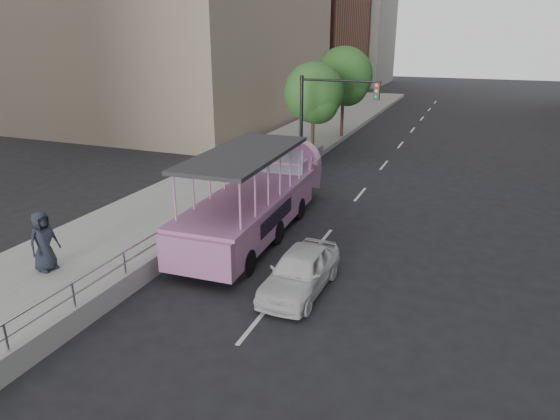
% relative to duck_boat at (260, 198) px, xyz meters
% --- Properties ---
extents(ground, '(160.00, 160.00, 0.00)m').
position_rel_duck_boat_xyz_m(ground, '(1.64, -4.24, -1.25)').
color(ground, black).
extents(sidewalk, '(5.50, 80.00, 0.30)m').
position_rel_duck_boat_xyz_m(sidewalk, '(-4.11, 5.76, -1.10)').
color(sidewalk, '#A1A19C').
rests_on(sidewalk, ground).
extents(kerb_wall, '(0.24, 30.00, 0.36)m').
position_rel_duck_boat_xyz_m(kerb_wall, '(-1.48, -2.24, -0.77)').
color(kerb_wall, '#979792').
rests_on(kerb_wall, sidewalk).
extents(guardrail, '(0.07, 22.00, 0.71)m').
position_rel_duck_boat_xyz_m(guardrail, '(-1.48, -2.24, -0.11)').
color(guardrail, silver).
rests_on(guardrail, kerb_wall).
extents(duck_boat, '(2.88, 10.23, 3.37)m').
position_rel_duck_boat_xyz_m(duck_boat, '(0.00, 0.00, 0.00)').
color(duck_boat, black).
rests_on(duck_boat, ground).
extents(car, '(1.64, 3.85, 1.30)m').
position_rel_duck_boat_xyz_m(car, '(3.14, -4.14, -0.60)').
color(car, silver).
rests_on(car, ground).
extents(pedestrian_far, '(0.76, 1.02, 1.90)m').
position_rel_duck_boat_xyz_m(pedestrian_far, '(-4.43, -6.30, 0.00)').
color(pedestrian_far, '#20242F').
rests_on(pedestrian_far, sidewalk).
extents(parking_sign, '(0.18, 0.62, 2.82)m').
position_rel_duck_boat_xyz_m(parking_sign, '(-0.91, 3.14, 0.51)').
color(parking_sign, black).
rests_on(parking_sign, ground).
extents(traffic_signal, '(4.20, 0.32, 5.20)m').
position_rel_duck_boat_xyz_m(traffic_signal, '(-0.07, 8.26, 2.25)').
color(traffic_signal, black).
rests_on(traffic_signal, ground).
extents(street_tree_near, '(3.52, 3.52, 5.72)m').
position_rel_duck_boat_xyz_m(street_tree_near, '(-1.66, 11.69, 2.57)').
color(street_tree_near, '#3B261B').
rests_on(street_tree_near, ground).
extents(street_tree_far, '(3.97, 3.97, 6.45)m').
position_rel_duck_boat_xyz_m(street_tree_far, '(-1.46, 17.69, 3.06)').
color(street_tree_far, '#3B261B').
rests_on(street_tree_far, ground).
extents(midrise_stone_b, '(16.00, 14.00, 20.00)m').
position_rel_duck_boat_xyz_m(midrise_stone_b, '(-14.36, 59.76, 8.75)').
color(midrise_stone_b, slate).
rests_on(midrise_stone_b, ground).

